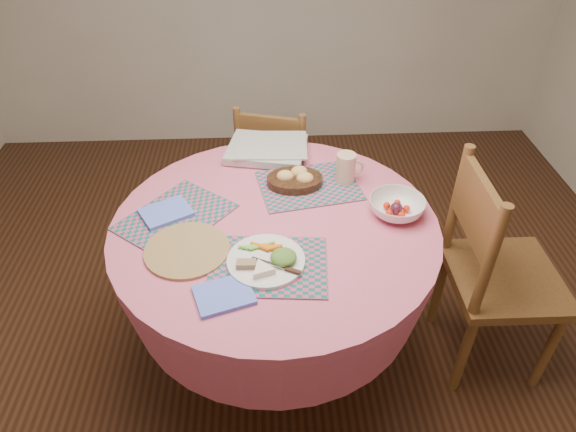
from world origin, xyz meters
name	(u,v)px	position (x,y,z in m)	size (l,w,h in m)	color
ground	(277,348)	(0.00, 0.00, 0.00)	(4.00, 4.00, 0.00)	#331C0F
dining_table	(276,261)	(0.00, 0.00, 0.56)	(1.24, 1.24, 0.75)	#D76471
chair_right	(494,270)	(0.88, -0.06, 0.51)	(0.44, 0.46, 0.98)	brown
chair_back	(276,170)	(0.03, 0.83, 0.45)	(0.48, 0.47, 0.85)	brown
placemat_front	(268,266)	(-0.03, -0.24, 0.75)	(0.40, 0.30, 0.01)	#11625D
placemat_left	(176,217)	(-0.38, 0.05, 0.75)	(0.40, 0.30, 0.01)	#11625D
placemat_back	(309,186)	(0.15, 0.23, 0.75)	(0.40, 0.30, 0.01)	#11625D
wicker_trivet	(187,250)	(-0.31, -0.14, 0.76)	(0.30, 0.30, 0.01)	olive
napkin_near	(224,295)	(-0.17, -0.37, 0.76)	(0.18, 0.14, 0.01)	#5D79F0
napkin_far	(166,212)	(-0.41, 0.07, 0.76)	(0.18, 0.14, 0.01)	#5D79F0
dinner_plate	(268,260)	(-0.03, -0.23, 0.77)	(0.27, 0.27, 0.05)	white
bread_bowl	(295,179)	(0.09, 0.24, 0.78)	(0.23, 0.23, 0.08)	black
latte_mug	(346,168)	(0.30, 0.26, 0.82)	(0.12, 0.08, 0.12)	beige
fruit_bowl	(397,207)	(0.47, 0.03, 0.78)	(0.25, 0.25, 0.07)	white
newspaper_stack	(267,149)	(-0.02, 0.50, 0.78)	(0.39, 0.33, 0.04)	silver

